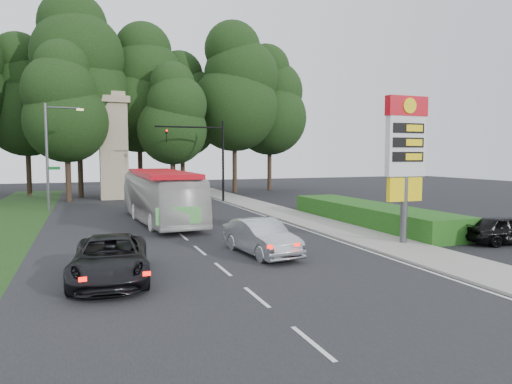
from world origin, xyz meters
name	(u,v)px	position (x,y,z in m)	size (l,w,h in m)	color
ground	(227,273)	(0.00, 0.00, 0.00)	(120.00, 120.00, 0.00)	black
road_surface	(168,225)	(0.00, 12.00, 0.01)	(14.00, 80.00, 0.02)	black
sidewalk_right	(296,217)	(8.50, 12.00, 0.06)	(3.00, 80.00, 0.12)	gray
grass_verge_left	(6,219)	(-9.50, 18.00, 0.01)	(5.00, 50.00, 0.02)	#193814
hedge	(370,214)	(11.50, 8.00, 0.60)	(3.00, 14.00, 1.20)	#194B14
gas_station_pylon	(406,149)	(9.20, 1.99, 4.45)	(2.10, 0.45, 6.85)	#59595E
traffic_signal_mast	(209,149)	(5.68, 24.00, 4.67)	(6.10, 0.35, 7.20)	black
streetlight_signs	(50,152)	(-6.99, 22.01, 4.44)	(2.75, 0.98, 8.00)	#59595E
monument	(113,145)	(-2.00, 30.00, 5.10)	(3.00, 3.00, 10.05)	gray
tree_west_near	(26,98)	(-10.00, 37.00, 10.02)	(8.40, 8.40, 16.50)	#2D2116
tree_center_left	(77,74)	(-5.00, 33.00, 12.02)	(10.08, 10.08, 19.80)	#2D2116
tree_center_right	(139,90)	(1.00, 35.00, 11.02)	(9.24, 9.24, 18.15)	#2D2116
tree_east_near	(182,107)	(6.00, 37.00, 9.68)	(8.12, 8.12, 15.95)	#2D2116
tree_east_mid	(234,89)	(11.00, 33.00, 11.35)	(9.52, 9.52, 18.70)	#2D2116
tree_far_east	(270,102)	(16.00, 35.00, 10.35)	(8.68, 8.68, 17.05)	#2D2116
tree_monument_left	(66,104)	(-6.00, 29.00, 8.68)	(7.28, 7.28, 14.30)	#2D2116
tree_monument_right	(172,116)	(3.50, 29.50, 8.01)	(6.72, 6.72, 13.20)	#2D2116
transit_bus	(161,197)	(-0.26, 12.99, 1.60)	(2.69, 11.48, 3.20)	silver
sedan_silver	(261,237)	(2.23, 2.35, 0.75)	(1.58, 4.53, 1.49)	#B7BAC0
suv_charcoal	(110,259)	(-3.89, 0.50, 0.74)	(2.44, 5.29, 1.47)	black
parked_car_black	(506,229)	(13.89, 0.50, 0.68)	(1.62, 4.02, 1.37)	black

